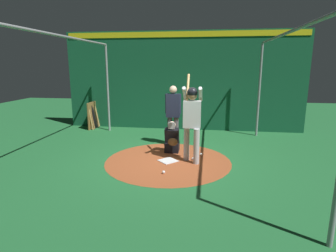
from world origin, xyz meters
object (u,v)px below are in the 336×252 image
at_px(home_plate, 168,161).
at_px(baseball_2, 193,159).
at_px(catcher, 172,140).
at_px(bat_rack, 95,115).
at_px(umpire, 173,112).
at_px(baseball_0, 164,172).
at_px(batter, 192,117).
at_px(baseball_1, 201,154).

distance_m(home_plate, baseball_2, 0.67).
height_order(catcher, baseball_2, catcher).
bearing_deg(bat_rack, home_plate, 44.44).
distance_m(home_plate, umpire, 1.83).
distance_m(baseball_0, baseball_2, 1.21).
relative_size(bat_rack, baseball_0, 15.95).
xyz_separation_m(batter, baseball_0, (0.92, -0.58, -1.16)).
relative_size(catcher, baseball_2, 12.37).
height_order(umpire, baseball_1, umpire).
relative_size(home_plate, baseball_0, 5.68).
distance_m(home_plate, baseball_1, 1.02).
distance_m(bat_rack, baseball_1, 5.33).
distance_m(umpire, baseball_0, 2.58).
bearing_deg(bat_rack, batter, 49.35).
xyz_separation_m(umpire, bat_rack, (-2.09, -3.46, -0.57)).
bearing_deg(baseball_1, baseball_2, -26.56).
bearing_deg(baseball_1, home_plate, -56.54).
height_order(batter, baseball_1, batter).
xyz_separation_m(home_plate, batter, (-0.05, 0.60, 1.19)).
bearing_deg(baseball_0, baseball_2, 148.80).
distance_m(home_plate, catcher, 0.86).
bearing_deg(baseball_2, baseball_0, -31.20).
relative_size(home_plate, umpire, 0.22).
distance_m(baseball_0, baseball_1, 1.66).
height_order(umpire, baseball_2, umpire).
bearing_deg(umpire, batter, 24.66).
bearing_deg(bat_rack, umpire, 58.82).
height_order(catcher, bat_rack, bat_rack).
relative_size(home_plate, baseball_1, 5.68).
xyz_separation_m(bat_rack, baseball_1, (3.02, 4.37, -0.45)).
distance_m(umpire, baseball_2, 1.82).
height_order(home_plate, baseball_2, baseball_2).
relative_size(batter, bat_rack, 1.91).
bearing_deg(baseball_1, baseball_0, -29.95).
height_order(batter, baseball_0, batter).
bearing_deg(umpire, baseball_2, 28.09).
distance_m(home_plate, bat_rack, 5.04).
bearing_deg(umpire, catcher, 5.21).
height_order(bat_rack, baseball_0, bat_rack).
bearing_deg(home_plate, baseball_1, 123.46).
relative_size(home_plate, batter, 0.19).
distance_m(umpire, baseball_1, 1.65).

